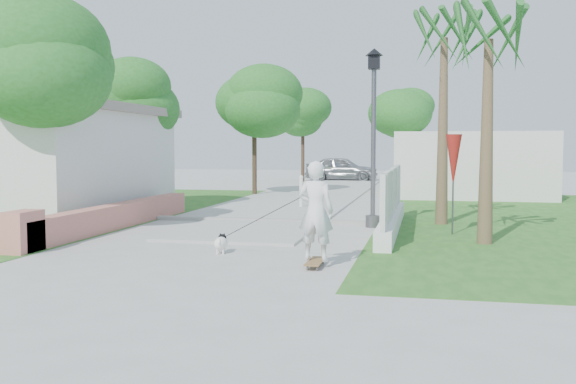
% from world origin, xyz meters
% --- Properties ---
extents(ground, '(90.00, 90.00, 0.00)m').
position_xyz_m(ground, '(0.00, 0.00, 0.00)').
color(ground, '#B7B7B2').
rests_on(ground, ground).
extents(path_strip, '(3.20, 36.00, 0.06)m').
position_xyz_m(path_strip, '(0.00, 20.00, 0.03)').
color(path_strip, '#B7B7B2').
rests_on(path_strip, ground).
extents(curb, '(6.50, 0.25, 0.10)m').
position_xyz_m(curb, '(0.00, 6.00, 0.05)').
color(curb, '#999993').
rests_on(curb, ground).
extents(grass_left, '(8.00, 20.00, 0.01)m').
position_xyz_m(grass_left, '(-7.00, 8.00, 0.01)').
color(grass_left, '#265F1E').
rests_on(grass_left, ground).
extents(grass_right, '(8.00, 20.00, 0.01)m').
position_xyz_m(grass_right, '(7.00, 8.00, 0.01)').
color(grass_right, '#265F1E').
rests_on(grass_right, ground).
extents(pink_wall, '(0.45, 8.20, 0.80)m').
position_xyz_m(pink_wall, '(-3.30, 3.55, 0.31)').
color(pink_wall, tan).
rests_on(pink_wall, ground).
extents(house_left, '(8.40, 7.40, 3.23)m').
position_xyz_m(house_left, '(-8.00, 6.00, 1.64)').
color(house_left, silver).
rests_on(house_left, ground).
extents(lattice_fence, '(0.35, 7.00, 1.50)m').
position_xyz_m(lattice_fence, '(3.40, 5.00, 0.54)').
color(lattice_fence, white).
rests_on(lattice_fence, ground).
extents(building_right, '(6.00, 8.00, 2.60)m').
position_xyz_m(building_right, '(6.00, 18.00, 1.30)').
color(building_right, silver).
rests_on(building_right, ground).
extents(street_lamp, '(0.44, 0.44, 4.44)m').
position_xyz_m(street_lamp, '(2.90, 5.50, 2.43)').
color(street_lamp, '#59595E').
rests_on(street_lamp, ground).
extents(bollard, '(0.14, 0.14, 1.09)m').
position_xyz_m(bollard, '(0.20, 10.00, 0.58)').
color(bollard, white).
rests_on(bollard, ground).
extents(patio_umbrella, '(0.36, 0.36, 2.30)m').
position_xyz_m(patio_umbrella, '(4.80, 4.50, 1.69)').
color(patio_umbrella, '#59595E').
rests_on(patio_umbrella, ground).
extents(tree_left_near, '(3.60, 3.60, 5.28)m').
position_xyz_m(tree_left_near, '(-4.48, 2.98, 3.82)').
color(tree_left_near, '#4C3826').
rests_on(tree_left_near, ground).
extents(tree_left_mid, '(3.20, 3.20, 4.85)m').
position_xyz_m(tree_left_mid, '(-5.48, 8.48, 3.50)').
color(tree_left_mid, '#4C3826').
rests_on(tree_left_mid, ground).
extents(tree_path_left, '(3.40, 3.40, 5.23)m').
position_xyz_m(tree_path_left, '(-2.98, 15.98, 3.82)').
color(tree_path_left, '#4C3826').
rests_on(tree_path_left, ground).
extents(tree_path_right, '(3.00, 3.00, 4.79)m').
position_xyz_m(tree_path_right, '(3.22, 19.98, 3.49)').
color(tree_path_right, '#4C3826').
rests_on(tree_path_right, ground).
extents(tree_path_far, '(3.20, 3.20, 5.17)m').
position_xyz_m(tree_path_far, '(-2.78, 25.98, 3.82)').
color(tree_path_far, '#4C3826').
rests_on(tree_path_far, ground).
extents(palm_far, '(1.80, 1.80, 5.30)m').
position_xyz_m(palm_far, '(4.60, 6.50, 4.48)').
color(palm_far, brown).
rests_on(palm_far, ground).
extents(palm_near, '(1.80, 1.80, 4.70)m').
position_xyz_m(palm_near, '(5.40, 3.20, 3.95)').
color(palm_near, brown).
rests_on(palm_near, ground).
extents(skateboarder, '(2.31, 1.60, 1.78)m').
position_xyz_m(skateboarder, '(1.50, 0.42, 0.76)').
color(skateboarder, olive).
rests_on(skateboarder, ground).
extents(dog, '(0.30, 0.54, 0.37)m').
position_xyz_m(dog, '(0.41, 0.93, 0.20)').
color(dog, white).
rests_on(dog, ground).
extents(parked_car, '(4.31, 1.80, 1.46)m').
position_xyz_m(parked_car, '(-0.72, 27.47, 0.73)').
color(parked_car, '#989C9F').
rests_on(parked_car, ground).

